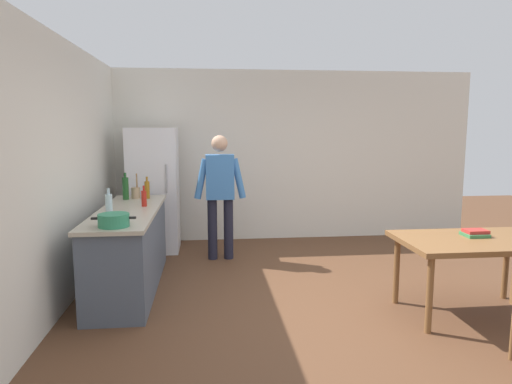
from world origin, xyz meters
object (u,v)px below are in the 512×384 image
dining_table (473,247)px  cooking_pot (114,220)px  person (220,189)px  bottle_wine_green (126,188)px  utensil_jar (136,192)px  book_stack (475,233)px  bottle_sauce_red (144,198)px  refrigerator (154,190)px  bottle_oil_amber (147,189)px  bottle_water_clear (109,205)px

dining_table → cooking_pot: 3.39m
person → bottle_wine_green: size_ratio=5.00×
utensil_jar → book_stack: 3.96m
utensil_jar → bottle_sauce_red: bearing=-73.3°
refrigerator → bottle_oil_amber: bearing=-89.1°
book_stack → bottle_sauce_red: bearing=160.1°
utensil_jar → bottle_wine_green: (-0.11, -0.09, 0.07)m
cooking_pot → bottle_water_clear: bearing=106.5°
utensil_jar → refrigerator: bearing=80.1°
bottle_wine_green → bottle_water_clear: (0.04, -1.19, -0.02)m
person → cooking_pot: bearing=-117.9°
refrigerator → bottle_water_clear: refrigerator is taller
utensil_jar → bottle_oil_amber: bearing=-10.5°
bottle_water_clear → bottle_wine_green: bearing=92.1°
bottle_water_clear → book_stack: bottle_water_clear is taller
bottle_oil_amber → book_stack: bottle_oil_amber is taller
refrigerator → bottle_sauce_red: (0.05, -1.40, 0.10)m
bottle_oil_amber → dining_table: bearing=-30.0°
person → bottle_wine_green: 1.24m
cooking_pot → book_stack: 3.45m
dining_table → person: bearing=137.6°
bottle_sauce_red → bottle_oil_amber: bearing=93.9°
bottle_water_clear → dining_table: bearing=-10.4°
book_stack → person: bearing=139.7°
dining_table → bottle_wine_green: (-3.54, 1.83, 0.37)m
utensil_jar → bottle_sauce_red: 0.65m
bottle_sauce_red → utensil_jar: bearing=106.7°
cooking_pot → dining_table: bearing=-3.6°
book_stack → utensil_jar: bearing=152.5°
dining_table → bottle_oil_amber: 3.81m
utensil_jar → bottle_water_clear: 1.28m
refrigerator → book_stack: size_ratio=8.09×
bottle_sauce_red → cooking_pot: bearing=-96.7°
person → cooking_pot: person is taller
dining_table → bottle_oil_amber: bearing=150.0°
cooking_pot → person: bearing=62.1°
bottle_sauce_red → book_stack: bottle_sauce_red is taller
bottle_wine_green → bottle_oil_amber: size_ratio=1.21×
bottle_oil_amber → bottle_water_clear: bearing=-99.7°
bottle_wine_green → refrigerator: bearing=74.3°
utensil_jar → dining_table: bearing=-29.2°
cooking_pot → utensil_jar: utensil_jar is taller
cooking_pot → book_stack: bearing=-2.0°
dining_table → bottle_sauce_red: 3.51m
person → bottle_oil_amber: bearing=-165.0°
refrigerator → utensil_jar: bearing=-99.9°
refrigerator → bottle_wine_green: 0.92m
bottle_oil_amber → book_stack: bearing=-28.2°
refrigerator → book_stack: bearing=-37.7°
cooking_pot → bottle_oil_amber: size_ratio=1.43×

